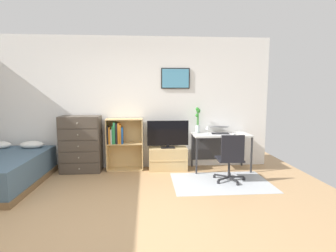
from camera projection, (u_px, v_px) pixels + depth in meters
name	position (u px, v px, depth m)	size (l,w,h in m)	color
ground_plane	(109.00, 219.00, 3.49)	(7.20, 7.20, 0.00)	tan
wall_back_with_posters	(123.00, 103.00, 5.72)	(6.12, 0.09, 2.70)	white
area_rug	(221.00, 182.00, 4.89)	(1.70, 1.20, 0.01)	#B2B7BC
dresser	(81.00, 144.00, 5.48)	(0.78, 0.46, 1.12)	#4C4238
bookshelf	(121.00, 140.00, 5.60)	(0.73, 0.30, 1.05)	tan
tv_stand	(168.00, 159.00, 5.67)	(0.77, 0.41, 0.45)	tan
television	(168.00, 134.00, 5.59)	(0.84, 0.16, 0.56)	black
desk	(220.00, 140.00, 5.69)	(1.15, 0.59, 0.74)	silver
office_chair	(231.00, 157.00, 4.84)	(0.56, 0.58, 0.86)	#232326
laptop	(220.00, 130.00, 5.64)	(0.41, 0.44, 0.16)	#B7B7BC
computer_mouse	(234.00, 134.00, 5.52)	(0.06, 0.10, 0.03)	silver
bamboo_vase	(198.00, 119.00, 5.73)	(0.10, 0.10, 0.53)	silver
wine_glass	(207.00, 128.00, 5.50)	(0.07, 0.07, 0.18)	silver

